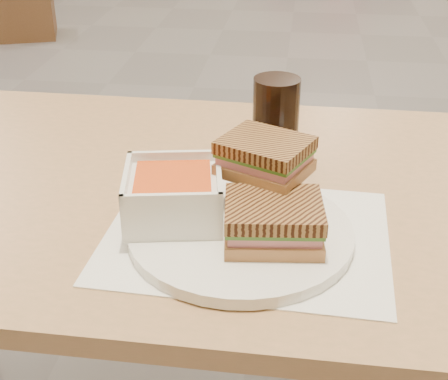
# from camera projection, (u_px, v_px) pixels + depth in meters

# --- Properties ---
(main_table) EXTENTS (1.21, 0.71, 0.75)m
(main_table) POSITION_uv_depth(u_px,v_px,m) (150.00, 242.00, 1.02)
(main_table) COLOR #B17F55
(main_table) RESTS_ON ground
(tray_liner) EXTENTS (0.38, 0.30, 0.00)m
(tray_liner) POSITION_uv_depth(u_px,v_px,m) (247.00, 235.00, 0.83)
(tray_liner) COLOR white
(tray_liner) RESTS_ON main_table
(plate) EXTENTS (0.29, 0.29, 0.02)m
(plate) POSITION_uv_depth(u_px,v_px,m) (241.00, 233.00, 0.82)
(plate) COLOR white
(plate) RESTS_ON tray_liner
(soup_bowl) EXTENTS (0.15, 0.15, 0.07)m
(soup_bowl) POSITION_uv_depth(u_px,v_px,m) (173.00, 196.00, 0.83)
(soup_bowl) COLOR white
(soup_bowl) RESTS_ON plate
(panini_lower) EXTENTS (0.13, 0.11, 0.05)m
(panini_lower) POSITION_uv_depth(u_px,v_px,m) (273.00, 221.00, 0.78)
(panini_lower) COLOR #C07F4C
(panini_lower) RESTS_ON plate
(panini_upper) EXTENTS (0.14, 0.13, 0.05)m
(panini_upper) POSITION_uv_depth(u_px,v_px,m) (265.00, 156.00, 0.83)
(panini_upper) COLOR #C07F4C
(panini_upper) RESTS_ON panini_lower
(cola_glass) EXTENTS (0.07, 0.07, 0.15)m
(cola_glass) POSITION_uv_depth(u_px,v_px,m) (275.00, 126.00, 0.96)
(cola_glass) COLOR black
(cola_glass) RESTS_ON main_table
(bg_chair_0r) EXTENTS (0.47, 0.47, 0.42)m
(bg_chair_0r) POSITION_uv_depth(u_px,v_px,m) (25.00, 6.00, 4.36)
(bg_chair_0r) COLOR brown
(bg_chair_0r) RESTS_ON ground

